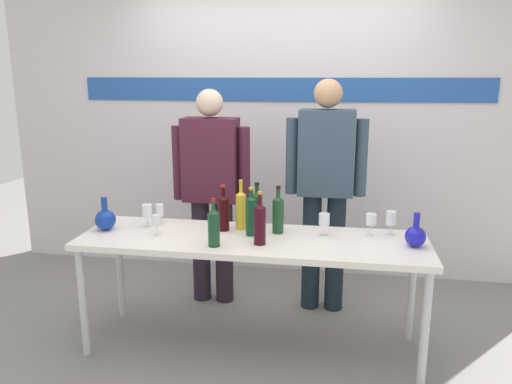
# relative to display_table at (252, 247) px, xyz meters

# --- Properties ---
(ground_plane) EXTENTS (10.00, 10.00, 0.00)m
(ground_plane) POSITION_rel_display_table_xyz_m (0.00, 0.00, -0.70)
(ground_plane) COLOR gray
(back_wall) EXTENTS (5.09, 0.11, 3.00)m
(back_wall) POSITION_rel_display_table_xyz_m (0.00, 1.44, 0.80)
(back_wall) COLOR silver
(back_wall) RESTS_ON ground
(display_table) EXTENTS (2.22, 0.65, 0.77)m
(display_table) POSITION_rel_display_table_xyz_m (0.00, 0.00, 0.00)
(display_table) COLOR white
(display_table) RESTS_ON ground
(decanter_blue_left) EXTENTS (0.14, 0.14, 0.23)m
(decanter_blue_left) POSITION_rel_display_table_xyz_m (-1.00, -0.00, 0.14)
(decanter_blue_left) COLOR #143698
(decanter_blue_left) RESTS_ON display_table
(decanter_blue_right) EXTENTS (0.13, 0.13, 0.21)m
(decanter_blue_right) POSITION_rel_display_table_xyz_m (1.00, -0.00, 0.13)
(decanter_blue_right) COLOR #1E1CBB
(decanter_blue_right) RESTS_ON display_table
(presenter_left) EXTENTS (0.61, 0.22, 1.68)m
(presenter_left) POSITION_rel_display_table_xyz_m (-0.44, 0.66, 0.26)
(presenter_left) COLOR black
(presenter_left) RESTS_ON ground
(presenter_right) EXTENTS (0.59, 0.22, 1.76)m
(presenter_right) POSITION_rel_display_table_xyz_m (0.44, 0.66, 0.30)
(presenter_right) COLOR black
(presenter_right) RESTS_ON ground
(wine_bottle_0) EXTENTS (0.07, 0.07, 0.32)m
(wine_bottle_0) POSITION_rel_display_table_xyz_m (0.15, 0.13, 0.20)
(wine_bottle_0) COLOR #194122
(wine_bottle_0) RESTS_ON display_table
(wine_bottle_1) EXTENTS (0.07, 0.07, 0.33)m
(wine_bottle_1) POSITION_rel_display_table_xyz_m (0.07, -0.11, 0.20)
(wine_bottle_1) COLOR #360816
(wine_bottle_1) RESTS_ON display_table
(wine_bottle_2) EXTENTS (0.08, 0.08, 0.31)m
(wine_bottle_2) POSITION_rel_display_table_xyz_m (-0.21, 0.12, 0.19)
(wine_bottle_2) COLOR black
(wine_bottle_2) RESTS_ON display_table
(wine_bottle_3) EXTENTS (0.07, 0.07, 0.34)m
(wine_bottle_3) POSITION_rel_display_table_xyz_m (-0.11, 0.17, 0.20)
(wine_bottle_3) COLOR gold
(wine_bottle_3) RESTS_ON display_table
(wine_bottle_4) EXTENTS (0.07, 0.07, 0.32)m
(wine_bottle_4) POSITION_rel_display_table_xyz_m (-0.01, 0.05, 0.20)
(wine_bottle_4) COLOR #103F23
(wine_bottle_4) RESTS_ON display_table
(wine_bottle_5) EXTENTS (0.07, 0.07, 0.30)m
(wine_bottle_5) POSITION_rel_display_table_xyz_m (-0.20, -0.19, 0.19)
(wine_bottle_5) COLOR #174025
(wine_bottle_5) RESTS_ON display_table
(wine_bottle_6) EXTENTS (0.07, 0.07, 0.31)m
(wine_bottle_6) POSITION_rel_display_table_xyz_m (-0.01, 0.25, 0.19)
(wine_bottle_6) COLOR #203416
(wine_bottle_6) RESTS_ON display_table
(wine_glass_left_0) EXTENTS (0.07, 0.07, 0.16)m
(wine_glass_left_0) POSITION_rel_display_table_xyz_m (-0.74, 0.11, 0.18)
(wine_glass_left_0) COLOR white
(wine_glass_left_0) RESTS_ON display_table
(wine_glass_left_1) EXTENTS (0.06, 0.06, 0.14)m
(wine_glass_left_1) POSITION_rel_display_table_xyz_m (-0.68, 0.19, 0.16)
(wine_glass_left_1) COLOR white
(wine_glass_left_1) RESTS_ON display_table
(wine_glass_left_2) EXTENTS (0.06, 0.06, 0.13)m
(wine_glass_left_2) POSITION_rel_display_table_xyz_m (-0.62, -0.04, 0.16)
(wine_glass_left_2) COLOR white
(wine_glass_left_2) RESTS_ON display_table
(wine_glass_right_0) EXTENTS (0.06, 0.06, 0.16)m
(wine_glass_right_0) POSITION_rel_display_table_xyz_m (0.88, 0.21, 0.17)
(wine_glass_right_0) COLOR white
(wine_glass_right_0) RESTS_ON display_table
(wine_glass_right_1) EXTENTS (0.07, 0.07, 0.15)m
(wine_glass_right_1) POSITION_rel_display_table_xyz_m (0.45, 0.12, 0.17)
(wine_glass_right_1) COLOR white
(wine_glass_right_1) RESTS_ON display_table
(wine_glass_right_2) EXTENTS (0.07, 0.07, 0.15)m
(wine_glass_right_2) POSITION_rel_display_table_xyz_m (0.75, 0.17, 0.17)
(wine_glass_right_2) COLOR white
(wine_glass_right_2) RESTS_ON display_table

